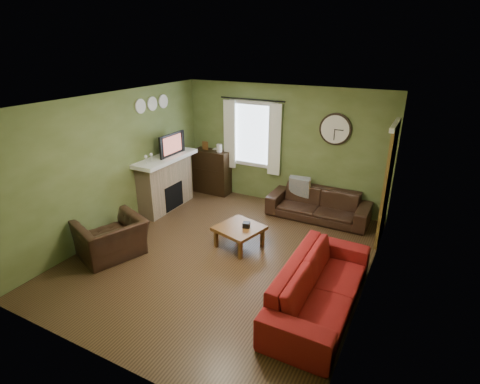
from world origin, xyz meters
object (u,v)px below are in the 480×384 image
at_px(sofa_brown, 318,204).
at_px(bookshelf, 212,172).
at_px(coffee_table, 239,237).
at_px(sofa_red, 320,286).
at_px(armchair, 111,238).

bearing_deg(sofa_brown, bookshelf, 175.44).
height_order(sofa_brown, coffee_table, sofa_brown).
height_order(bookshelf, sofa_brown, bookshelf).
relative_size(sofa_brown, coffee_table, 2.81).
relative_size(sofa_red, coffee_table, 3.20).
bearing_deg(armchair, sofa_brown, 159.54).
bearing_deg(sofa_brown, coffee_table, -116.68).
distance_m(armchair, coffee_table, 2.18).
xyz_separation_m(bookshelf, coffee_table, (1.78, -2.00, -0.33)).
distance_m(bookshelf, sofa_brown, 2.70).
xyz_separation_m(sofa_red, armchair, (-3.50, -0.34, -0.01)).
bearing_deg(armchair, sofa_red, 116.11).
distance_m(sofa_brown, armchair, 4.06).
bearing_deg(bookshelf, coffee_table, -48.29).
height_order(sofa_red, armchair, sofa_red).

